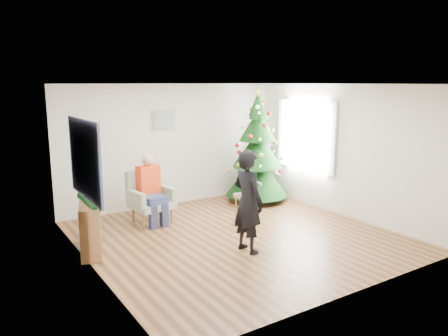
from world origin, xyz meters
TOP-DOWN VIEW (x-y plane):
  - floor at (0.00, 0.00)m, footprint 5.00×5.00m
  - ceiling at (0.00, 0.00)m, footprint 5.00×5.00m
  - wall_back at (0.00, 2.50)m, footprint 5.00×0.00m
  - wall_front at (0.00, -2.50)m, footprint 5.00×0.00m
  - wall_left at (-2.50, 0.00)m, footprint 0.00×5.00m
  - wall_right at (2.50, 0.00)m, footprint 0.00×5.00m
  - window_panel at (2.47, 1.00)m, footprint 0.04×1.30m
  - curtains at (2.44, 1.00)m, footprint 0.05×1.75m
  - christmas_tree at (1.69, 1.71)m, footprint 1.39×1.39m
  - stool at (0.50, 0.57)m, footprint 0.37×0.37m
  - laptop at (0.50, 0.57)m, footprint 0.31×0.22m
  - armchair at (-0.97, 1.53)m, footprint 0.84×0.78m
  - seated_person at (-0.96, 1.47)m, footprint 0.46×0.64m
  - standing_man at (-0.25, -0.63)m, footprint 0.44×0.63m
  - game_controller at (-0.07, -0.66)m, footprint 0.05×0.13m
  - console at (-2.33, 0.68)m, footprint 0.58×1.04m
  - garland at (-2.33, 0.68)m, footprint 0.14×0.90m
  - tapestry at (-2.46, 0.30)m, footprint 0.03×1.50m
  - framed_picture at (-0.20, 2.46)m, footprint 0.52×0.05m

SIDE VIEW (x-z plane):
  - floor at x=0.00m, z-range 0.00..0.00m
  - stool at x=0.50m, z-range 0.01..0.56m
  - armchair at x=-0.97m, z-range -0.13..0.87m
  - console at x=-2.33m, z-range 0.00..0.80m
  - laptop at x=0.50m, z-range 0.55..0.57m
  - seated_person at x=-0.96m, z-range 0.02..1.33m
  - standing_man at x=-0.25m, z-range 0.00..1.62m
  - garland at x=-2.33m, z-range 0.75..0.89m
  - game_controller at x=-0.07m, z-range 1.06..1.10m
  - christmas_tree at x=1.69m, z-range -0.12..2.38m
  - wall_back at x=0.00m, z-range -1.20..3.80m
  - wall_front at x=0.00m, z-range -1.20..3.80m
  - wall_left at x=-2.50m, z-range -1.20..3.80m
  - wall_right at x=2.50m, z-range -1.20..3.80m
  - window_panel at x=2.47m, z-range 0.80..2.20m
  - curtains at x=2.44m, z-range 0.75..2.25m
  - tapestry at x=-2.46m, z-range 0.98..2.12m
  - framed_picture at x=-0.20m, z-range 1.64..2.06m
  - ceiling at x=0.00m, z-range 2.60..2.60m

